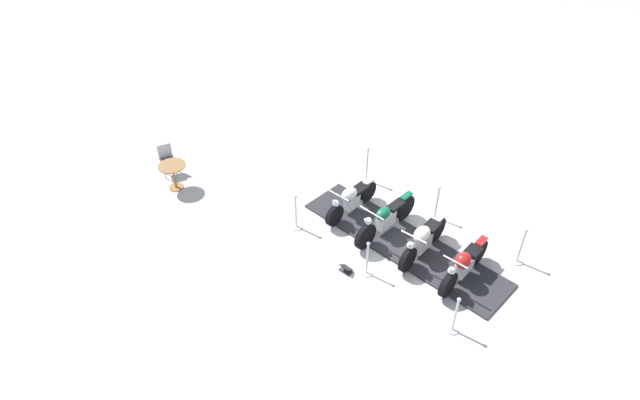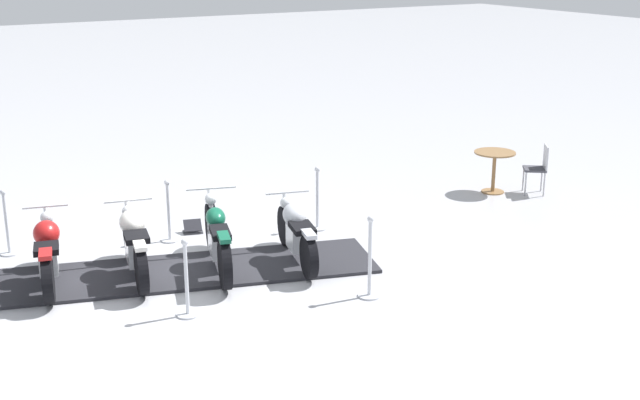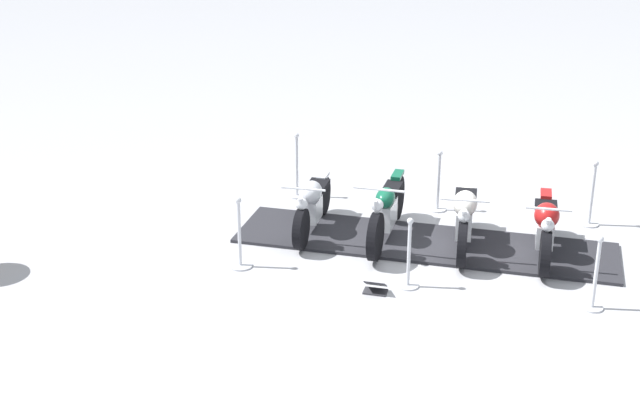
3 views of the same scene
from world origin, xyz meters
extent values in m
plane|color=#B2B2B7|center=(0.00, 0.00, 0.00)|extent=(80.00, 80.00, 0.00)
cube|color=#28282D|center=(0.00, 0.00, 0.02)|extent=(2.92, 5.86, 0.05)
cylinder|color=black|center=(0.20, -1.85, 0.35)|extent=(0.62, 0.27, 0.61)
cylinder|color=black|center=(-1.16, -1.50, 0.35)|extent=(0.62, 0.27, 0.61)
cube|color=silver|center=(-0.48, -1.68, 0.39)|extent=(0.50, 0.33, 0.35)
ellipsoid|color=#B7BAC1|center=(-0.37, -1.70, 0.71)|extent=(0.60, 0.46, 0.34)
cube|color=black|center=(-0.80, -1.59, 0.66)|extent=(0.55, 0.42, 0.08)
cube|color=#B7BAC1|center=(-1.16, -1.50, 0.69)|extent=(0.36, 0.23, 0.06)
cylinder|color=silver|center=(0.13, -1.83, 0.61)|extent=(0.29, 0.14, 0.52)
cylinder|color=silver|center=(0.05, -1.81, 0.93)|extent=(0.20, 0.65, 0.04)
sphere|color=silver|center=(0.15, -1.84, 0.73)|extent=(0.18, 0.18, 0.18)
cylinder|color=black|center=(0.61, -0.79, 0.40)|extent=(0.71, 0.32, 0.70)
cylinder|color=black|center=(-0.93, -0.33, 0.40)|extent=(0.71, 0.32, 0.70)
cube|color=silver|center=(-0.16, -0.56, 0.44)|extent=(0.62, 0.38, 0.39)
ellipsoid|color=#0F5138|center=(-0.02, -0.60, 0.75)|extent=(0.53, 0.41, 0.28)
cube|color=black|center=(-0.53, -0.45, 0.71)|extent=(0.58, 0.40, 0.08)
cube|color=#0F5138|center=(-0.93, -0.33, 0.78)|extent=(0.41, 0.25, 0.06)
cylinder|color=silver|center=(0.52, -0.76, 0.70)|extent=(0.33, 0.16, 0.60)
cylinder|color=silver|center=(0.44, -0.74, 1.06)|extent=(0.25, 0.72, 0.04)
sphere|color=silver|center=(0.53, -0.77, 0.86)|extent=(0.18, 0.18, 0.18)
cylinder|color=black|center=(0.85, 0.42, 0.37)|extent=(0.66, 0.26, 0.65)
cylinder|color=black|center=(-0.53, 0.70, 0.37)|extent=(0.66, 0.26, 0.65)
cube|color=silver|center=(0.16, 0.56, 0.43)|extent=(0.57, 0.33, 0.40)
ellipsoid|color=silver|center=(0.29, 0.53, 0.78)|extent=(0.60, 0.46, 0.35)
cube|color=black|center=(-0.17, 0.63, 0.73)|extent=(0.49, 0.40, 0.08)
cube|color=silver|center=(-0.53, 0.70, 0.73)|extent=(0.38, 0.22, 0.06)
cylinder|color=silver|center=(0.77, 0.43, 0.65)|extent=(0.30, 0.13, 0.55)
cylinder|color=silver|center=(0.69, 0.45, 0.99)|extent=(0.17, 0.68, 0.04)
sphere|color=silver|center=(0.79, 0.43, 0.79)|extent=(0.18, 0.18, 0.18)
cylinder|color=black|center=(1.17, 1.51, 0.37)|extent=(0.66, 0.29, 0.65)
cylinder|color=black|center=(-0.21, 1.85, 0.37)|extent=(0.66, 0.29, 0.65)
cube|color=silver|center=(0.48, 1.68, 0.40)|extent=(0.60, 0.37, 0.34)
ellipsoid|color=#AD1919|center=(0.62, 1.64, 0.72)|extent=(0.50, 0.45, 0.36)
cube|color=black|center=(0.15, 1.76, 0.67)|extent=(0.47, 0.41, 0.08)
cube|color=#AD1919|center=(-0.21, 1.85, 0.72)|extent=(0.38, 0.24, 0.06)
cylinder|color=silver|center=(1.10, 1.53, 0.65)|extent=(0.29, 0.14, 0.55)
cylinder|color=silver|center=(1.03, 1.54, 0.98)|extent=(0.18, 0.61, 0.04)
sphere|color=silver|center=(1.12, 1.52, 0.78)|extent=(0.18, 0.18, 0.18)
cylinder|color=silver|center=(1.38, -0.40, 0.01)|extent=(0.30, 0.30, 0.03)
cylinder|color=silver|center=(1.38, -0.40, 0.48)|extent=(0.05, 0.05, 0.91)
sphere|color=silver|center=(1.38, -0.40, 0.97)|extent=(0.09, 0.09, 0.09)
cylinder|color=silver|center=(-1.38, 0.40, 0.01)|extent=(0.30, 0.30, 0.03)
cylinder|color=silver|center=(-1.38, 0.40, 0.49)|extent=(0.05, 0.05, 0.93)
sphere|color=silver|center=(-1.38, 0.40, 0.99)|extent=(0.09, 0.09, 0.09)
cylinder|color=silver|center=(2.05, 1.93, 0.01)|extent=(0.29, 0.29, 0.03)
cylinder|color=silver|center=(2.05, 1.93, 0.49)|extent=(0.05, 0.05, 0.92)
sphere|color=silver|center=(2.05, 1.93, 0.98)|extent=(0.09, 0.09, 0.09)
cylinder|color=silver|center=(0.71, -2.72, 0.01)|extent=(0.35, 0.35, 0.03)
cylinder|color=silver|center=(0.71, -2.72, 0.50)|extent=(0.05, 0.05, 0.96)
sphere|color=silver|center=(0.71, -2.72, 1.02)|extent=(0.09, 0.09, 0.09)
cylinder|color=silver|center=(-0.71, 2.72, 0.01)|extent=(0.31, 0.31, 0.03)
cylinder|color=silver|center=(-0.71, 2.72, 0.51)|extent=(0.05, 0.05, 0.97)
sphere|color=silver|center=(-0.71, 2.72, 1.03)|extent=(0.09, 0.09, 0.09)
cylinder|color=silver|center=(-2.05, -1.93, 0.01)|extent=(0.31, 0.31, 0.03)
cylinder|color=silver|center=(-2.05, -1.93, 0.54)|extent=(0.05, 0.05, 1.03)
sphere|color=silver|center=(-2.05, -1.93, 1.09)|extent=(0.09, 0.09, 0.09)
cube|color=#333338|center=(1.55, -0.85, 0.01)|extent=(0.28, 0.36, 0.02)
cube|color=black|center=(1.55, -0.85, 0.13)|extent=(0.29, 0.34, 0.15)
cylinder|color=olive|center=(0.85, -6.65, 0.01)|extent=(0.43, 0.43, 0.02)
cylinder|color=olive|center=(0.85, -6.65, 0.39)|extent=(0.07, 0.07, 0.74)
cylinder|color=olive|center=(0.85, -6.65, 0.77)|extent=(0.77, 0.77, 0.03)
cylinder|color=#B7B7BC|center=(0.37, -7.02, 0.23)|extent=(0.03, 0.03, 0.46)
cylinder|color=#B7B7BC|center=(0.64, -7.22, 0.23)|extent=(0.03, 0.03, 0.46)
cylinder|color=#B7B7BC|center=(0.17, -7.29, 0.23)|extent=(0.03, 0.03, 0.46)
cylinder|color=#B7B7BC|center=(0.44, -7.49, 0.23)|extent=(0.03, 0.03, 0.46)
cube|color=#3F3F47|center=(0.41, -7.25, 0.48)|extent=(0.56, 0.56, 0.04)
cube|color=#B7B7BC|center=(0.30, -7.40, 0.72)|extent=(0.34, 0.26, 0.44)
camera|label=1|loc=(9.81, 2.80, 9.45)|focal=30.08mm
camera|label=2|loc=(-10.66, 3.86, 4.56)|focal=47.04mm
camera|label=3|loc=(12.16, -1.80, 5.52)|focal=49.73mm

